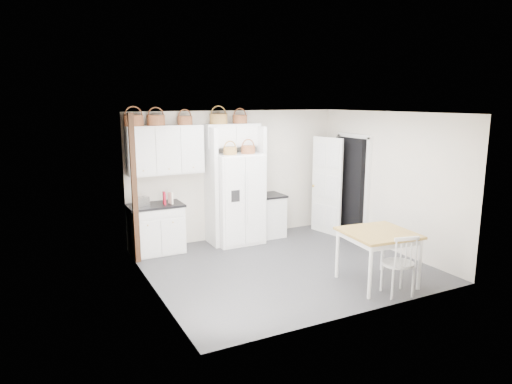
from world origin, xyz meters
TOP-DOWN VIEW (x-y plane):
  - floor at (0.00, 0.00)m, footprint 4.50×4.50m
  - ceiling at (0.00, 0.00)m, footprint 4.50×4.50m
  - wall_back at (0.00, 2.00)m, footprint 4.50×0.00m
  - wall_left at (-2.25, 0.00)m, footprint 0.00×4.00m
  - wall_right at (2.25, 0.00)m, footprint 0.00×4.00m
  - refrigerator at (-0.15, 1.61)m, footprint 0.92×0.74m
  - base_cab_left at (-1.77, 1.70)m, footprint 0.95×0.60m
  - base_cab_right at (0.64, 1.70)m, footprint 0.48×0.58m
  - dining_table at (0.90, -1.29)m, footprint 1.08×1.08m
  - windsor_chair at (0.88, -1.75)m, footprint 0.55×0.52m
  - counter_left at (-1.77, 1.70)m, footprint 0.99×0.64m
  - counter_right at (0.64, 1.70)m, footprint 0.52×0.62m
  - toaster at (-2.04, 1.60)m, footprint 0.30×0.23m
  - cookbook_red at (-1.61, 1.62)m, footprint 0.05×0.16m
  - cookbook_cream at (-1.50, 1.62)m, footprint 0.07×0.15m
  - basket_upper_a at (-2.05, 1.83)m, footprint 0.34×0.34m
  - basket_upper_b at (-1.65, 1.83)m, footprint 0.32×0.32m
  - basket_upper_c at (-1.11, 1.83)m, footprint 0.28×0.28m
  - basket_bridge_a at (-0.43, 1.83)m, footprint 0.35×0.35m
  - basket_bridge_b at (0.02, 1.83)m, footprint 0.29×0.29m
  - basket_fridge_a at (-0.33, 1.51)m, footprint 0.26×0.26m
  - basket_fridge_b at (0.05, 1.51)m, footprint 0.28×0.28m
  - upper_cabinet at (-1.50, 1.83)m, footprint 1.40×0.34m
  - bridge_cabinet at (-0.15, 1.83)m, footprint 1.12×0.34m
  - fridge_panel_left at (-0.66, 1.70)m, footprint 0.08×0.60m
  - fridge_panel_right at (0.36, 1.70)m, footprint 0.08×0.60m
  - trim_post at (-2.20, 1.35)m, footprint 0.09×0.09m
  - doorway_void at (2.16, 1.00)m, footprint 0.18×0.85m
  - door_slab at (1.80, 1.33)m, footprint 0.21×0.79m

SIDE VIEW (x-z plane):
  - floor at x=0.00m, z-range 0.00..0.00m
  - dining_table at x=0.90m, z-range 0.00..0.83m
  - base_cab_right at x=0.64m, z-range 0.00..0.85m
  - base_cab_left at x=-1.77m, z-range 0.00..0.88m
  - windsor_chair at x=0.88m, z-range 0.00..0.95m
  - counter_right at x=0.64m, z-range 0.85..0.89m
  - refrigerator at x=-0.15m, z-range 0.00..1.79m
  - counter_left at x=-1.77m, z-range 0.88..0.92m
  - toaster at x=-2.04m, z-range 0.92..1.11m
  - doorway_void at x=2.16m, z-range 0.00..2.05m
  - door_slab at x=1.80m, z-range 0.00..2.05m
  - cookbook_cream at x=-1.50m, z-range 0.92..1.14m
  - cookbook_red at x=-1.61m, z-range 0.92..1.15m
  - fridge_panel_left at x=-0.66m, z-range 0.00..2.30m
  - fridge_panel_right at x=0.36m, z-range 0.00..2.30m
  - wall_back at x=0.00m, z-range -0.95..3.55m
  - wall_left at x=-2.25m, z-range -0.70..3.30m
  - wall_right at x=2.25m, z-range -0.70..3.30m
  - trim_post at x=-2.20m, z-range 0.00..2.60m
  - basket_fridge_a at x=-0.33m, z-range 1.79..1.93m
  - basket_fridge_b at x=0.05m, z-range 1.79..1.94m
  - upper_cabinet at x=-1.50m, z-range 1.45..2.35m
  - bridge_cabinet at x=-0.15m, z-range 1.90..2.35m
  - basket_upper_c at x=-1.11m, z-range 2.35..2.51m
  - basket_bridge_b at x=0.02m, z-range 2.35..2.52m
  - basket_upper_b at x=-1.65m, z-range 2.35..2.54m
  - basket_upper_a at x=-2.05m, z-range 2.35..2.55m
  - basket_bridge_a at x=-0.43m, z-range 2.35..2.55m
  - ceiling at x=0.00m, z-range 2.60..2.60m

